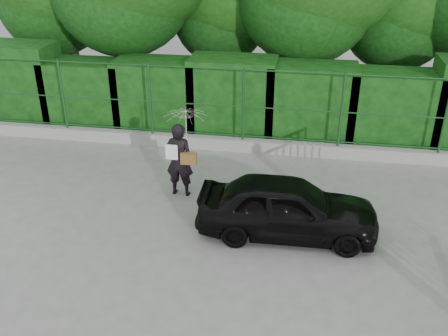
# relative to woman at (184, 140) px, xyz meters

# --- Properties ---
(ground) EXTENTS (80.00, 80.00, 0.00)m
(ground) POSITION_rel_woman_xyz_m (0.49, -2.16, -1.22)
(ground) COLOR gray
(kerb) EXTENTS (14.00, 0.25, 0.30)m
(kerb) POSITION_rel_woman_xyz_m (0.49, 2.34, -1.07)
(kerb) COLOR #9E9E99
(kerb) RESTS_ON ground
(fence) EXTENTS (14.13, 0.06, 1.80)m
(fence) POSITION_rel_woman_xyz_m (0.71, 2.34, -0.02)
(fence) COLOR #17441B
(fence) RESTS_ON kerb
(hedge) EXTENTS (14.20, 1.20, 2.26)m
(hedge) POSITION_rel_woman_xyz_m (0.54, 3.34, -0.20)
(hedge) COLOR black
(hedge) RESTS_ON ground
(woman) EXTENTS (0.88, 0.88, 1.86)m
(woman) POSITION_rel_woman_xyz_m (0.00, 0.00, 0.00)
(woman) COLOR black
(woman) RESTS_ON ground
(car) EXTENTS (3.26, 1.37, 1.10)m
(car) POSITION_rel_woman_xyz_m (2.16, -1.13, -0.67)
(car) COLOR black
(car) RESTS_ON ground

